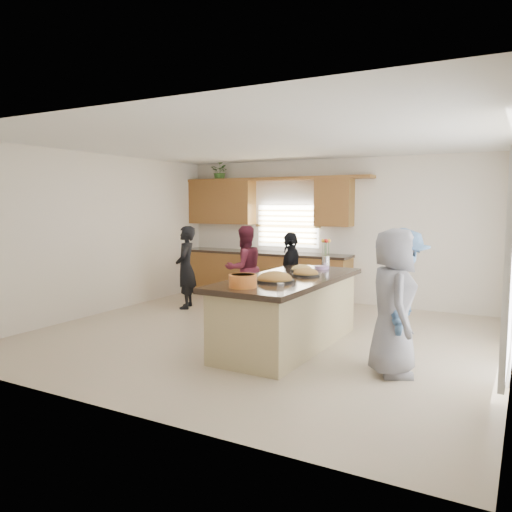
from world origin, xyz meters
The scene contains 17 objects.
floor centered at (0.00, 0.00, 0.00)m, with size 6.50×6.50×0.00m, color tan.
room_shell centered at (0.00, 0.00, 1.90)m, with size 6.52×6.02×2.81m.
back_cabinetry centered at (-1.47, 2.73, 0.91)m, with size 4.08×0.66×2.46m.
island centered at (0.54, -0.28, 0.45)m, with size 1.20×2.72×0.95m.
platter_front centered at (0.55, -0.71, 0.98)m, with size 0.50×0.50×0.20m.
platter_mid centered at (0.69, -0.04, 0.98)m, with size 0.38×0.38×0.16m.
platter_back centered at (0.47, 0.33, 0.98)m, with size 0.34×0.34×0.14m.
salad_bowl centered at (0.42, -1.29, 1.04)m, with size 0.33×0.33×0.16m.
clear_cup centered at (0.93, -1.32, 1.00)m, with size 0.08×0.08×0.09m, color white.
plate_stack centered at (0.62, 0.74, 0.97)m, with size 0.22×0.22×0.05m, color #CA9CE3.
flower_vase centered at (0.60, 0.96, 1.18)m, with size 0.14×0.14×0.44m.
potted_plant centered at (-2.53, 2.82, 2.61)m, with size 0.39×0.33×0.43m, color #3E6E2C.
woman_left_back centered at (-2.18, 1.08, 0.76)m, with size 0.56×0.36×1.52m, color black.
woman_left_mid centered at (-1.15, 1.45, 0.77)m, with size 0.75×0.58×1.54m, color #5A1B2B.
woman_left_front centered at (-0.13, 1.25, 0.73)m, with size 0.86×0.36×1.46m, color black.
woman_right_back centered at (2.08, -0.47, 0.83)m, with size 1.07×0.61×1.65m, color #3E6089.
woman_right_front centered at (2.05, -0.74, 0.83)m, with size 0.81×0.53×1.66m, color slate.
Camera 1 is at (3.35, -6.31, 1.93)m, focal length 35.00 mm.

